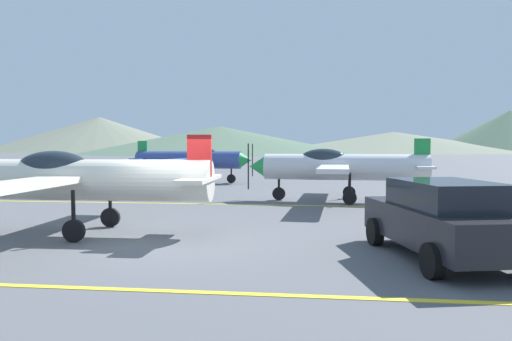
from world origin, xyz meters
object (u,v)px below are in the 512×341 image
at_px(car_sedan, 443,218).
at_px(airplane_near, 75,178).
at_px(airplane_mid, 338,166).
at_px(traffic_cone_side, 488,210).
at_px(airplane_far, 193,159).

bearing_deg(car_sedan, airplane_near, 168.63).
xyz_separation_m(airplane_mid, traffic_cone_side, (4.48, -4.28, -1.18)).
bearing_deg(airplane_near, airplane_mid, 48.27).
height_order(airplane_far, traffic_cone_side, airplane_far).
relative_size(airplane_mid, car_sedan, 1.90).
relative_size(airplane_near, airplane_far, 1.00).
distance_m(airplane_far, traffic_cone_side, 18.62).
bearing_deg(airplane_mid, airplane_far, 133.11).
bearing_deg(airplane_near, traffic_cone_side, 18.27).
bearing_deg(airplane_mid, airplane_near, -131.73).
distance_m(airplane_far, car_sedan, 21.51).
bearing_deg(traffic_cone_side, airplane_mid, 136.31).
bearing_deg(airplane_far, airplane_near, -86.07).
distance_m(car_sedan, traffic_cone_side, 6.38).
xyz_separation_m(airplane_near, car_sedan, (8.89, -1.79, -0.63)).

